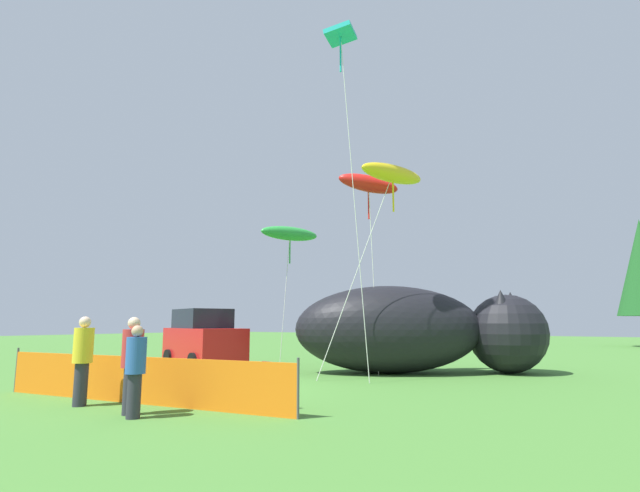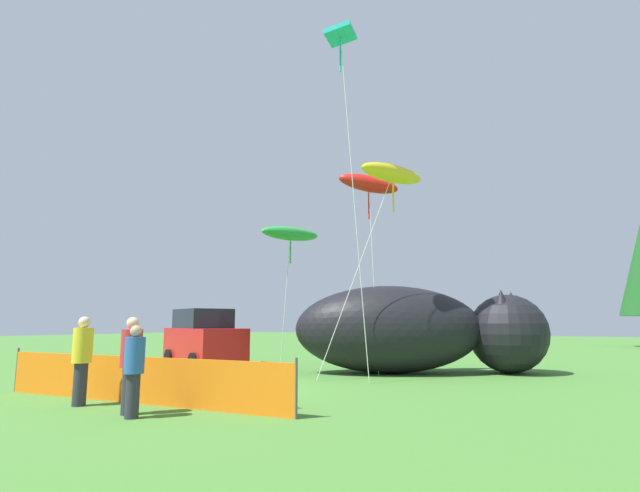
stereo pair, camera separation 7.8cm
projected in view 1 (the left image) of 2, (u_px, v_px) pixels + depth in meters
The scene contains 12 objects.
ground_plane at pixel (219, 389), 13.02m from camera, with size 120.00×120.00×0.00m, color #477F33.
parked_car at pixel (203, 339), 19.06m from camera, with size 4.47×3.10×2.23m.
folding_chair at pixel (264, 381), 10.01m from camera, with size 0.60×0.60×0.93m.
inflatable_cat at pixel (415, 333), 17.18m from camera, with size 8.25×6.69×2.98m.
safety_fence at pixel (134, 380), 10.80m from camera, with size 8.05×1.15×1.09m.
spectator_in_black_shirt at pixel (135, 367), 9.16m from camera, with size 0.36×0.36×1.67m.
spectator_in_white_shirt at pixel (132, 361), 9.54m from camera, with size 0.40×0.40×1.83m.
spectator_in_blue_shirt at pixel (83, 357), 10.51m from camera, with size 0.40×0.40×1.85m.
kite_green_fish at pixel (290, 234), 21.54m from camera, with size 1.58×3.00×5.93m.
kite_red_lizard at pixel (368, 184), 17.93m from camera, with size 2.12×1.97×7.19m.
kite_yellow_hero at pixel (393, 174), 16.67m from camera, with size 2.34×3.69×7.09m.
kite_teal_diamond at pixel (341, 42), 16.23m from camera, with size 1.39×1.10×11.19m.
Camera 1 is at (9.70, -9.67, 1.73)m, focal length 28.00 mm.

